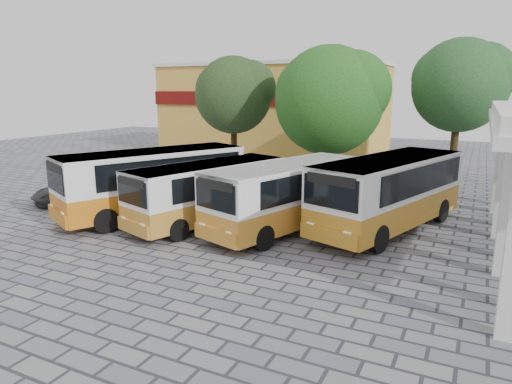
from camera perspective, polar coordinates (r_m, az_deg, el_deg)
The scene contains 10 objects.
ground at distance 16.90m, azimuth 0.47°, elevation -7.86°, with size 90.00×90.00×0.00m, color slate.
shophouse_block at distance 44.07m, azimuth 2.35°, elevation 10.35°, with size 20.40×10.40×8.30m.
bus_far_left at distance 22.05m, azimuth -12.74°, elevation 1.62°, with size 6.17×9.38×3.15m.
bus_centre_left at distance 20.42m, azimuth -5.99°, elevation 0.34°, with size 4.57×8.12×2.75m.
bus_centre_right at distance 19.41m, azimuth 3.87°, elevation -0.03°, with size 4.79×8.51×2.88m.
bus_far_right at distance 20.15m, azimuth 16.31°, elevation 0.37°, with size 5.18×9.25×3.14m.
tree_left at distance 32.38m, azimuth -2.70°, elevation 12.30°, with size 5.60×5.33×8.23m.
tree_middle at distance 28.72m, azimuth 9.31°, elevation 11.64°, with size 6.97×6.64×8.60m.
tree_right at distance 30.79m, azimuth 24.28°, elevation 12.38°, with size 5.90×5.62×8.99m.
parked_car at distance 26.35m, azimuth -21.52°, elevation 0.15°, with size 2.06×4.47×1.24m, color #2C2C2E.
Camera 1 is at (6.88, -14.25, 5.92)m, focal length 32.00 mm.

